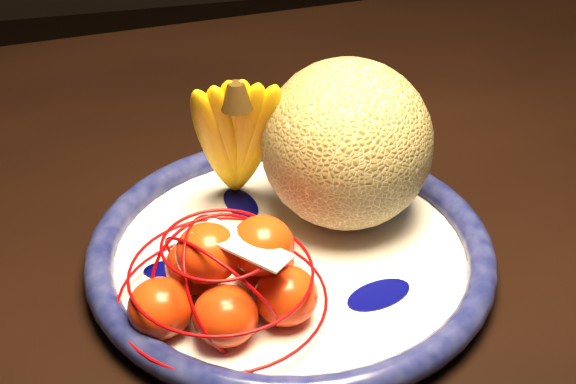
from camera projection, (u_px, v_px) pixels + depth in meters
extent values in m
cube|color=black|center=(443.00, 193.00, 0.87)|extent=(1.54, 1.02, 0.04)
cylinder|color=white|center=(291.00, 260.00, 0.74)|extent=(0.31, 0.31, 0.01)
torus|color=#04093C|center=(291.00, 251.00, 0.74)|extent=(0.34, 0.34, 0.02)
cylinder|color=white|center=(291.00, 264.00, 0.75)|extent=(0.15, 0.15, 0.00)
ellipsoid|color=#030555|center=(379.00, 295.00, 0.70)|extent=(0.13, 0.09, 0.00)
ellipsoid|color=#030555|center=(241.00, 204.00, 0.80)|extent=(0.08, 0.11, 0.00)
ellipsoid|color=#030555|center=(172.00, 270.00, 0.72)|extent=(0.10, 0.06, 0.00)
sphere|color=olive|center=(347.00, 144.00, 0.75)|extent=(0.15, 0.15, 0.15)
ellipsoid|color=#EBC702|center=(218.00, 137.00, 0.75)|extent=(0.08, 0.09, 0.15)
ellipsoid|color=#EBC702|center=(226.00, 136.00, 0.75)|extent=(0.06, 0.09, 0.15)
ellipsoid|color=#EBC702|center=(232.00, 134.00, 0.76)|extent=(0.04, 0.08, 0.15)
ellipsoid|color=#EBC702|center=(238.00, 133.00, 0.76)|extent=(0.03, 0.08, 0.15)
ellipsoid|color=#EBC702|center=(246.00, 134.00, 0.76)|extent=(0.05, 0.09, 0.15)
ellipsoid|color=#EBC702|center=(253.00, 134.00, 0.76)|extent=(0.07, 0.09, 0.15)
cone|color=black|center=(233.00, 66.00, 0.72)|extent=(0.03, 0.03, 0.02)
ellipsoid|color=#F74116|center=(160.00, 308.00, 0.65)|extent=(0.05, 0.05, 0.04)
ellipsoid|color=#F74116|center=(225.00, 316.00, 0.64)|extent=(0.05, 0.05, 0.04)
ellipsoid|color=#F74116|center=(286.00, 296.00, 0.66)|extent=(0.05, 0.05, 0.04)
ellipsoid|color=#F74116|center=(196.00, 266.00, 0.69)|extent=(0.05, 0.05, 0.04)
ellipsoid|color=#F74116|center=(263.00, 262.00, 0.70)|extent=(0.05, 0.05, 0.04)
ellipsoid|color=#F74116|center=(208.00, 253.00, 0.65)|extent=(0.05, 0.05, 0.04)
ellipsoid|color=#F74116|center=(262.00, 246.00, 0.66)|extent=(0.05, 0.05, 0.04)
torus|color=#A60306|center=(222.00, 299.00, 0.68)|extent=(0.19, 0.19, 0.00)
torus|color=#A60306|center=(221.00, 272.00, 0.66)|extent=(0.17, 0.17, 0.00)
torus|color=#A60306|center=(219.00, 244.00, 0.65)|extent=(0.10, 0.10, 0.00)
torus|color=#A60306|center=(222.00, 284.00, 0.67)|extent=(0.11, 0.06, 0.10)
torus|color=#A60306|center=(222.00, 284.00, 0.67)|extent=(0.09, 0.12, 0.10)
torus|color=#A60306|center=(222.00, 284.00, 0.67)|extent=(0.10, 0.12, 0.10)
cube|color=white|center=(243.00, 245.00, 0.64)|extent=(0.07, 0.07, 0.01)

